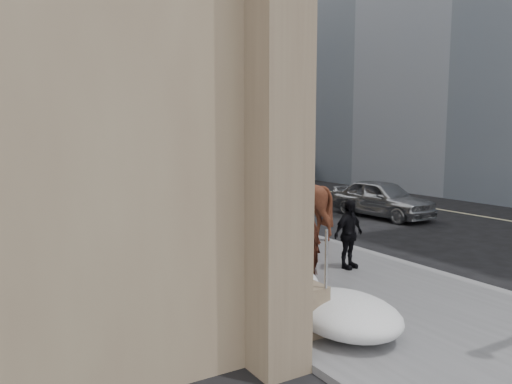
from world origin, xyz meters
TOP-DOWN VIEW (x-y plane):
  - ground at (0.00, 0.00)m, footprint 140.00×140.00m
  - sidewalk at (0.00, 10.00)m, footprint 5.00×80.00m
  - curb at (2.62, 10.00)m, footprint 0.24×80.00m
  - lane_line at (10.50, 10.00)m, footprint 0.15×70.00m
  - far_podium at (15.50, 10.00)m, footprint 2.00×80.00m
  - bg_building_mid at (4.00, 60.00)m, footprint 30.00×12.00m
  - streetlight_mid at (2.74, 14.00)m, footprint 1.71×0.24m
  - streetlight_far at (2.74, 34.00)m, footprint 1.71×0.24m
  - traffic_signal at (2.07, 22.00)m, footprint 4.10×0.22m
  - snow_bank at (-1.42, 8.11)m, footprint 1.70×18.10m
  - mounted_horse_left at (-0.11, 1.51)m, footprint 1.46×2.80m
  - mounted_horse_right at (1.57, 3.80)m, footprint 2.26×2.39m
  - pedestrian at (1.09, 0.75)m, footprint 0.97×0.54m
  - car_silver at (7.17, 5.76)m, footprint 2.00×4.26m
  - car_grey at (11.98, 19.79)m, footprint 3.13×4.76m

SIDE VIEW (x-z plane):
  - ground at x=0.00m, z-range 0.00..0.00m
  - lane_line at x=10.50m, z-range 0.00..0.01m
  - sidewalk at x=0.00m, z-range 0.00..0.12m
  - curb at x=2.62m, z-range 0.00..0.12m
  - snow_bank at x=-1.42m, z-range 0.09..0.85m
  - car_grey at x=11.98m, z-range 0.00..1.28m
  - car_silver at x=7.17m, z-range 0.00..1.41m
  - pedestrian at x=1.09m, z-range 0.12..1.69m
  - mounted_horse_right at x=1.57m, z-range -0.08..2.65m
  - mounted_horse_left at x=-0.11m, z-range -0.09..2.70m
  - far_podium at x=15.50m, z-range 0.00..4.00m
  - traffic_signal at x=2.07m, z-range 1.00..7.00m
  - streetlight_mid at x=2.74m, z-range 0.58..8.58m
  - streetlight_far at x=2.74m, z-range 0.58..8.58m
  - bg_building_mid at x=4.00m, z-range 0.00..28.00m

